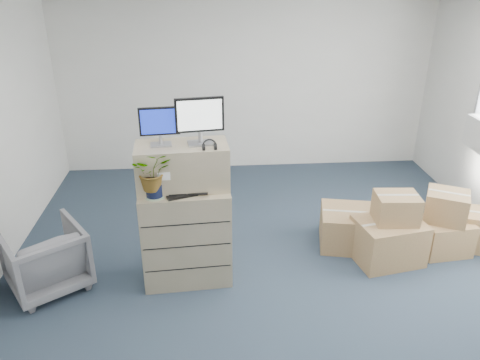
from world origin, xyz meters
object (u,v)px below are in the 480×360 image
potted_plant (153,176)px  filing_cabinet_lower (186,234)px  keyboard (187,193)px  water_bottle (195,177)px  office_chair (45,256)px  monitor_right (200,118)px  monitor_left (159,124)px

potted_plant → filing_cabinet_lower: bearing=30.9°
keyboard → water_bottle: size_ratio=1.75×
water_bottle → office_chair: 1.80m
monitor_right → potted_plant: monitor_right is taller
filing_cabinet_lower → monitor_left: size_ratio=2.74×
filing_cabinet_lower → keyboard: bearing=-75.1°
water_bottle → monitor_left: bearing=174.3°
filing_cabinet_lower → monitor_left: monitor_left is taller
water_bottle → filing_cabinet_lower: bearing=-171.2°
keyboard → potted_plant: size_ratio=1.03×
monitor_left → water_bottle: 0.64m
keyboard → potted_plant: potted_plant is taller
water_bottle → office_chair: size_ratio=0.32×
filing_cabinet_lower → office_chair: (-1.49, -0.07, -0.15)m
monitor_right → office_chair: bearing=176.5°
water_bottle → office_chair: bearing=-176.8°
monitor_left → water_bottle: size_ratio=1.57×
monitor_left → water_bottle: bearing=-11.3°
monitor_left → office_chair: 1.88m
monitor_left → potted_plant: size_ratio=0.93×
monitor_left → office_chair: (-1.28, -0.12, -1.37)m
filing_cabinet_lower → office_chair: filing_cabinet_lower is taller
monitor_right → keyboard: 0.75m
keyboard → office_chair: bearing=158.4°
monitor_left → monitor_right: monitor_right is taller
keyboard → potted_plant: 0.39m
keyboard → filing_cabinet_lower: bearing=88.7°
monitor_right → office_chair: monitor_right is taller
monitor_right → water_bottle: 0.61m
filing_cabinet_lower → keyboard: 0.56m
filing_cabinet_lower → monitor_left: (-0.20, 0.05, 1.22)m
filing_cabinet_lower → potted_plant: 0.83m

